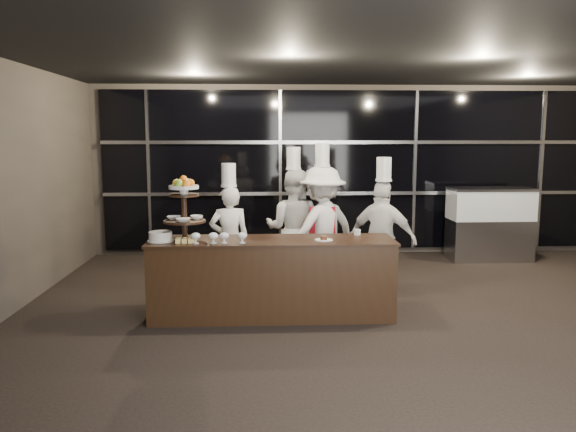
{
  "coord_description": "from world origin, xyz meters",
  "views": [
    {
      "loc": [
        -1.51,
        -4.98,
        2.1
      ],
      "look_at": [
        -1.21,
        1.71,
        1.15
      ],
      "focal_mm": 35.0,
      "sensor_mm": 36.0,
      "label": 1
    }
  ],
  "objects_px": {
    "buffet_counter": "(272,278)",
    "chef_b": "(293,228)",
    "chef_d": "(382,238)",
    "chef_c": "(322,228)",
    "display_case": "(490,220)",
    "display_stand": "(184,204)",
    "chef_a": "(230,238)",
    "layer_cake": "(160,236)"
  },
  "relations": [
    {
      "from": "buffet_counter",
      "to": "chef_b",
      "type": "xyz_separation_m",
      "value": [
        0.32,
        1.27,
        0.38
      ]
    },
    {
      "from": "chef_d",
      "to": "buffet_counter",
      "type": "bearing_deg",
      "value": -153.17
    },
    {
      "from": "chef_c",
      "to": "display_case",
      "type": "bearing_deg",
      "value": 30.51
    },
    {
      "from": "display_stand",
      "to": "chef_a",
      "type": "bearing_deg",
      "value": 64.64
    },
    {
      "from": "chef_d",
      "to": "chef_b",
      "type": "bearing_deg",
      "value": 154.45
    },
    {
      "from": "chef_a",
      "to": "chef_c",
      "type": "bearing_deg",
      "value": 5.71
    },
    {
      "from": "display_stand",
      "to": "chef_d",
      "type": "height_order",
      "value": "chef_d"
    },
    {
      "from": "display_case",
      "to": "chef_a",
      "type": "xyz_separation_m",
      "value": [
        -4.31,
        -1.93,
        0.08
      ]
    },
    {
      "from": "buffet_counter",
      "to": "chef_c",
      "type": "relative_size",
      "value": 1.41
    },
    {
      "from": "chef_a",
      "to": "chef_b",
      "type": "xyz_separation_m",
      "value": [
        0.87,
        0.32,
        0.08
      ]
    },
    {
      "from": "buffet_counter",
      "to": "chef_c",
      "type": "bearing_deg",
      "value": 57.35
    },
    {
      "from": "layer_cake",
      "to": "display_case",
      "type": "bearing_deg",
      "value": 30.29
    },
    {
      "from": "buffet_counter",
      "to": "display_case",
      "type": "bearing_deg",
      "value": 37.52
    },
    {
      "from": "display_stand",
      "to": "chef_b",
      "type": "relative_size",
      "value": 0.38
    },
    {
      "from": "chef_a",
      "to": "chef_d",
      "type": "relative_size",
      "value": 0.95
    },
    {
      "from": "layer_cake",
      "to": "chef_d",
      "type": "distance_m",
      "value": 2.84
    },
    {
      "from": "chef_b",
      "to": "layer_cake",
      "type": "bearing_deg",
      "value": -140.25
    },
    {
      "from": "chef_a",
      "to": "chef_b",
      "type": "height_order",
      "value": "chef_b"
    },
    {
      "from": "display_stand",
      "to": "display_case",
      "type": "height_order",
      "value": "display_stand"
    },
    {
      "from": "layer_cake",
      "to": "chef_c",
      "type": "height_order",
      "value": "chef_c"
    },
    {
      "from": "display_case",
      "to": "chef_d",
      "type": "xyz_separation_m",
      "value": [
        -2.32,
        -2.16,
        0.1
      ]
    },
    {
      "from": "layer_cake",
      "to": "chef_c",
      "type": "relative_size",
      "value": 0.15
    },
    {
      "from": "chef_b",
      "to": "chef_c",
      "type": "distance_m",
      "value": 0.42
    },
    {
      "from": "display_stand",
      "to": "display_case",
      "type": "distance_m",
      "value": 5.61
    },
    {
      "from": "layer_cake",
      "to": "chef_d",
      "type": "xyz_separation_m",
      "value": [
        2.72,
        0.78,
        -0.18
      ]
    },
    {
      "from": "display_case",
      "to": "chef_b",
      "type": "height_order",
      "value": "chef_b"
    },
    {
      "from": "chef_a",
      "to": "buffet_counter",
      "type": "bearing_deg",
      "value": -60.26
    },
    {
      "from": "layer_cake",
      "to": "buffet_counter",
      "type": "bearing_deg",
      "value": 2.25
    },
    {
      "from": "display_stand",
      "to": "buffet_counter",
      "type": "bearing_deg",
      "value": 0.01
    },
    {
      "from": "chef_c",
      "to": "chef_d",
      "type": "relative_size",
      "value": 1.09
    },
    {
      "from": "buffet_counter",
      "to": "layer_cake",
      "type": "height_order",
      "value": "layer_cake"
    },
    {
      "from": "layer_cake",
      "to": "chef_d",
      "type": "relative_size",
      "value": 0.16
    },
    {
      "from": "chef_c",
      "to": "layer_cake",
      "type": "bearing_deg",
      "value": -150.06
    },
    {
      "from": "buffet_counter",
      "to": "display_stand",
      "type": "height_order",
      "value": "display_stand"
    },
    {
      "from": "chef_c",
      "to": "chef_d",
      "type": "distance_m",
      "value": 0.84
    },
    {
      "from": "chef_b",
      "to": "chef_c",
      "type": "relative_size",
      "value": 0.97
    },
    {
      "from": "layer_cake",
      "to": "chef_a",
      "type": "relative_size",
      "value": 0.17
    },
    {
      "from": "layer_cake",
      "to": "chef_b",
      "type": "bearing_deg",
      "value": 39.75
    },
    {
      "from": "display_stand",
      "to": "chef_a",
      "type": "height_order",
      "value": "chef_a"
    },
    {
      "from": "display_case",
      "to": "buffet_counter",
      "type": "bearing_deg",
      "value": -142.48
    },
    {
      "from": "chef_b",
      "to": "display_case",
      "type": "bearing_deg",
      "value": 25.16
    },
    {
      "from": "buffet_counter",
      "to": "display_stand",
      "type": "xyz_separation_m",
      "value": [
        -1.0,
        -0.0,
        0.87
      ]
    }
  ]
}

